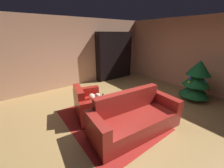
{
  "coord_description": "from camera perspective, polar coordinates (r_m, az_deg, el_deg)",
  "views": [
    {
      "loc": [
        2.39,
        -2.14,
        2.06
      ],
      "look_at": [
        -0.33,
        -0.11,
        0.81
      ],
      "focal_mm": 22.19,
      "sensor_mm": 36.0,
      "label": 1
    }
  ],
  "objects": [
    {
      "name": "wall_left",
      "position": [
        5.82,
        -15.3,
        12.22
      ],
      "size": [
        0.06,
        6.72,
        2.63
      ],
      "primitive_type": "cube",
      "color": "tan",
      "rests_on": "ground"
    },
    {
      "name": "book_stack_on_table",
      "position": [
        3.43,
        0.02,
        -7.81
      ],
      "size": [
        0.23,
        0.2,
        0.09
      ],
      "color": "#325096",
      "rests_on": "coffee_table"
    },
    {
      "name": "decorated_tree",
      "position": [
        5.11,
        31.54,
        1.4
      ],
      "size": [
        0.9,
        0.9,
        1.3
      ],
      "color": "brown",
      "rests_on": "ground"
    },
    {
      "name": "ground_plane",
      "position": [
        3.81,
        4.33,
        -12.52
      ],
      "size": [
        7.92,
        7.92,
        0.0
      ],
      "primitive_type": "plane",
      "color": "#A6824C"
    },
    {
      "name": "bookshelf_unit",
      "position": [
        6.62,
        1.79,
        11.51
      ],
      "size": [
        0.35,
        1.82,
        2.12
      ],
      "color": "black",
      "rests_on": "ground"
    },
    {
      "name": "armchair_red",
      "position": [
        3.67,
        -9.27,
        -8.73
      ],
      "size": [
        1.16,
        0.92,
        0.83
      ],
      "color": "maroon",
      "rests_on": "ground"
    },
    {
      "name": "coffee_table",
      "position": [
        3.47,
        -0.1,
        -8.83
      ],
      "size": [
        0.78,
        0.78,
        0.4
      ],
      "color": "black",
      "rests_on": "ground"
    },
    {
      "name": "wall_back",
      "position": [
        6.02,
        29.86,
        10.55
      ],
      "size": [
        6.0,
        0.06,
        2.63
      ],
      "primitive_type": "cube",
      "color": "tan",
      "rests_on": "ground"
    },
    {
      "name": "area_rug",
      "position": [
        3.62,
        -0.98,
        -14.42
      ],
      "size": [
        2.43,
        1.93,
        0.01
      ],
      "primitive_type": "cube",
      "color": "#A3221E",
      "rests_on": "ground"
    },
    {
      "name": "couch_red",
      "position": [
        3.19,
        9.22,
        -13.8
      ],
      "size": [
        0.99,
        2.12,
        0.86
      ],
      "color": "maroon",
      "rests_on": "ground"
    },
    {
      "name": "bottle_on_table",
      "position": [
        3.44,
        -3.71,
        -6.52
      ],
      "size": [
        0.08,
        0.08,
        0.28
      ],
      "color": "navy",
      "rests_on": "coffee_table"
    }
  ]
}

